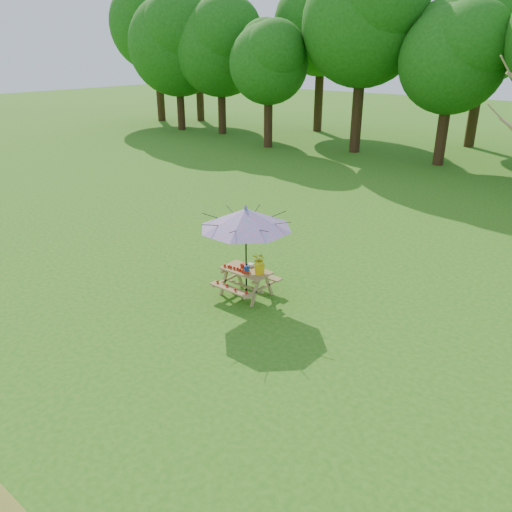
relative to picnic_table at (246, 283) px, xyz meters
The scene contains 6 objects.
ground 4.83m from the picnic_table, 117.22° to the right, with size 120.00×120.00×0.00m, color #286A14.
picnic_table is the anchor object (origin of this frame).
patio_umbrella 1.62m from the picnic_table, 84.81° to the left, with size 2.85×2.85×2.25m.
produce_bins 0.40m from the picnic_table, 116.14° to the left, with size 0.31×0.38×0.13m.
tomatoes_row 0.44m from the picnic_table, 130.12° to the right, with size 0.77×0.13×0.07m, color red, non-canonical shape.
flower_bucket 0.73m from the picnic_table, ahead, with size 0.33×0.29×0.52m.
Camera 1 is at (9.18, -3.96, 5.53)m, focal length 35.00 mm.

